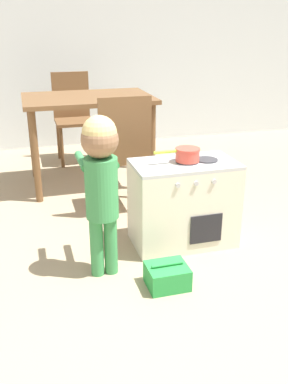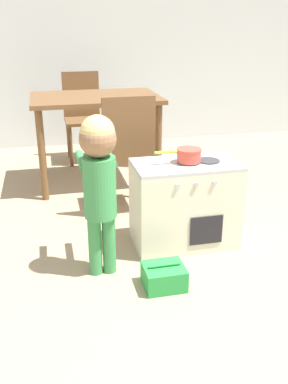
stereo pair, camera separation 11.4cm
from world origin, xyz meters
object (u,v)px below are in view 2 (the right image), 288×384
object	(u,v)px
child_figure	(99,172)
dining_chair_near	(127,152)
dining_table	(96,109)
dining_chair_far	(83,115)
play_kitchen	(185,204)
toy_pot	(188,154)
toy_basket	(164,276)

from	to	relation	value
child_figure	dining_chair_near	xyz separation A→B (m)	(0.31, 0.82, -0.14)
dining_table	child_figure	bearing A→B (deg)	-96.64
dining_chair_near	dining_chair_far	distance (m)	1.44
play_kitchen	dining_chair_near	world-z (taller)	dining_chair_near
dining_chair_far	play_kitchen	bearing A→B (deg)	102.27
child_figure	dining_table	distance (m)	1.51
play_kitchen	dining_chair_near	bearing A→B (deg)	113.91
play_kitchen	toy_pot	bearing A→B (deg)	2.17
dining_table	dining_chair_far	size ratio (longest dim) A/B	1.21
dining_table	dining_chair_far	bearing A→B (deg)	93.42
toy_pot	play_kitchen	bearing A→B (deg)	-177.83
dining_chair_near	dining_chair_far	bearing A→B (deg)	97.09
toy_pot	dining_chair_near	size ratio (longest dim) A/B	0.33
toy_basket	child_figure	bearing A→B (deg)	143.21
play_kitchen	child_figure	world-z (taller)	child_figure
toy_basket	dining_chair_near	size ratio (longest dim) A/B	0.25
toy_pot	dining_chair_near	bearing A→B (deg)	114.95
child_figure	dining_table	world-z (taller)	child_figure
child_figure	toy_basket	world-z (taller)	child_figure
toy_pot	dining_chair_far	bearing A→B (deg)	102.61
play_kitchen	dining_chair_far	world-z (taller)	dining_chair_far
toy_basket	dining_table	size ratio (longest dim) A/B	0.21
toy_basket	dining_chair_far	distance (m)	2.51
dining_chair_far	toy_pot	bearing A→B (deg)	102.61
child_figure	toy_basket	xyz separation A→B (m)	(0.31, -0.23, -0.55)
toy_basket	dining_chair_far	size ratio (longest dim) A/B	0.25
dining_chair_far	dining_table	bearing A→B (deg)	93.42
play_kitchen	child_figure	bearing A→B (deg)	-157.82
dining_table	dining_chair_far	world-z (taller)	dining_chair_far
toy_basket	dining_chair_near	distance (m)	1.12
toy_pot	dining_table	distance (m)	1.33
toy_pot	dining_chair_near	distance (m)	0.66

